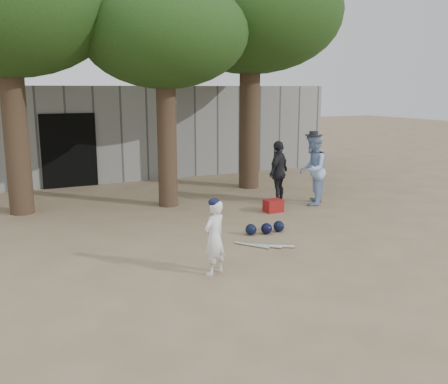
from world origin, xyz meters
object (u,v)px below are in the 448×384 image
boy_player (214,238)px  spectator_dark (278,172)px  spectator_blue (312,170)px  red_bag (273,206)px

boy_player → spectator_dark: 5.27m
spectator_blue → red_bag: (-1.30, -0.25, -0.75)m
boy_player → spectator_dark: spectator_dark is taller
boy_player → spectator_blue: 5.46m
spectator_dark → red_bag: bearing=17.0°
boy_player → spectator_blue: bearing=-167.4°
spectator_dark → red_bag: size_ratio=3.86×
spectator_dark → spectator_blue: bearing=110.5°
spectator_blue → spectator_dark: 0.86m
boy_player → red_bag: (3.01, 3.08, -0.46)m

